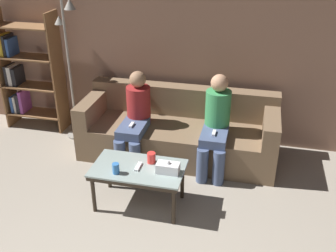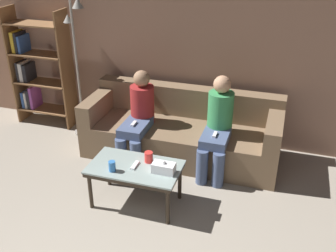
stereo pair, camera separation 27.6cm
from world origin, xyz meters
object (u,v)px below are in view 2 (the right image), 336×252
at_px(coffee_table, 135,170).
at_px(tissue_box, 164,168).
at_px(seated_person_mid_left, 218,125).
at_px(cup_near_right, 112,166).
at_px(couch, 182,132).
at_px(standing_lamp, 77,54).
at_px(bookshelf, 36,70).
at_px(cup_near_left, 149,157).
at_px(game_remote, 135,165).
at_px(seated_person_left_end, 138,116).

xyz_separation_m(coffee_table, tissue_box, (0.30, -0.02, 0.10)).
bearing_deg(seated_person_mid_left, cup_near_right, -129.03).
height_order(couch, standing_lamp, standing_lamp).
bearing_deg(bookshelf, cup_near_right, -39.60).
height_order(cup_near_left, tissue_box, tissue_box).
distance_m(coffee_table, cup_near_right, 0.25).
bearing_deg(coffee_table, tissue_box, -3.36).
xyz_separation_m(tissue_box, standing_lamp, (-1.55, 1.25, 0.61)).
relative_size(tissue_box, seated_person_mid_left, 0.20).
distance_m(cup_near_right, tissue_box, 0.50).
distance_m(cup_near_left, standing_lamp, 1.85).
bearing_deg(game_remote, seated_person_left_end, 108.95).
distance_m(tissue_box, bookshelf, 2.71).
relative_size(cup_near_right, bookshelf, 0.07).
height_order(tissue_box, seated_person_left_end, seated_person_left_end).
height_order(game_remote, standing_lamp, standing_lamp).
relative_size(cup_near_left, cup_near_right, 1.04).
distance_m(couch, game_remote, 1.12).
xyz_separation_m(cup_near_right, game_remote, (0.18, 0.14, -0.04)).
distance_m(game_remote, seated_person_mid_left, 1.10).
xyz_separation_m(couch, bookshelf, (-2.19, 0.28, 0.48)).
bearing_deg(cup_near_right, bookshelf, 140.40).
xyz_separation_m(tissue_box, seated_person_mid_left, (0.34, 0.89, 0.08)).
bearing_deg(bookshelf, game_remote, -34.33).
relative_size(cup_near_left, game_remote, 0.73).
distance_m(tissue_box, seated_person_mid_left, 0.96).
xyz_separation_m(couch, tissue_box, (0.13, -1.12, 0.20)).
bearing_deg(seated_person_mid_left, couch, 154.69).
height_order(standing_lamp, seated_person_left_end, standing_lamp).
height_order(cup_near_left, standing_lamp, standing_lamp).
distance_m(coffee_table, tissue_box, 0.32).
relative_size(cup_near_left, seated_person_left_end, 0.10).
relative_size(cup_near_right, game_remote, 0.71).
bearing_deg(standing_lamp, bookshelf, 169.48).
distance_m(couch, tissue_box, 1.14).
height_order(cup_near_right, seated_person_mid_left, seated_person_mid_left).
relative_size(couch, cup_near_left, 21.30).
height_order(couch, tissue_box, couch).
bearing_deg(couch, tissue_box, -83.51).
relative_size(coffee_table, seated_person_left_end, 0.85).
bearing_deg(game_remote, cup_near_left, 48.22).
relative_size(tissue_box, game_remote, 1.47).
height_order(cup_near_left, bookshelf, bookshelf).
bearing_deg(standing_lamp, game_remote, -44.64).
height_order(bookshelf, seated_person_mid_left, bookshelf).
bearing_deg(tissue_box, cup_near_left, 146.37).
xyz_separation_m(coffee_table, game_remote, (0.00, 0.00, 0.06)).
bearing_deg(seated_person_left_end, couch, 27.14).
relative_size(tissue_box, seated_person_left_end, 0.20).
distance_m(cup_near_right, bookshelf, 2.39).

